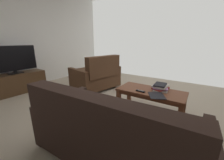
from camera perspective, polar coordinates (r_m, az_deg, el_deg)
ground_plane at (r=2.85m, az=5.26°, el=-10.74°), size 5.95×5.01×0.01m
wall_right at (r=4.73m, az=-29.29°, el=15.75°), size 0.12×5.01×2.83m
sofa_main at (r=1.55m, az=0.40°, el=-20.52°), size 1.82×0.96×0.85m
loveseat_near at (r=3.72m, az=-6.35°, el=1.95°), size 1.09×1.32×0.91m
coffee_table at (r=2.56m, az=15.76°, el=-5.59°), size 1.15×0.54×0.43m
tv_stand at (r=4.20m, az=-34.65°, el=-1.01°), size 0.52×1.26×0.50m
flat_tv at (r=4.10m, az=-35.97°, el=7.00°), size 0.22×1.04×0.67m
book_stack at (r=2.60m, az=19.47°, el=-2.74°), size 0.31×0.34×0.11m
tv_remote at (r=2.43m, az=11.74°, el=-4.53°), size 0.16×0.05×0.02m
loose_magazine at (r=2.32m, az=18.07°, el=-6.13°), size 0.35×0.37×0.01m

